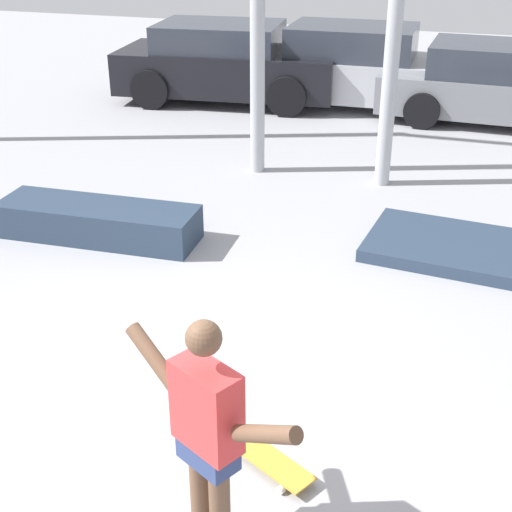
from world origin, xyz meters
TOP-DOWN VIEW (x-y plane):
  - ground_plane at (0.00, 0.00)m, footprint 36.00×36.00m
  - skateboarder at (0.75, -1.06)m, footprint 1.26×0.74m
  - skateboard at (0.89, -0.39)m, footprint 0.79×0.56m
  - grind_box at (-1.95, 2.56)m, footprint 2.31×0.75m
  - manual_pad at (2.18, 3.31)m, footprint 2.44×1.51m
  - parked_car_black at (-2.59, 8.83)m, footprint 4.21×2.26m
  - parked_car_silver at (-0.18, 9.18)m, footprint 4.08×1.92m
  - parked_car_grey at (2.45, 8.83)m, footprint 4.36×2.02m

SIDE VIEW (x-z plane):
  - ground_plane at x=0.00m, z-range 0.00..0.00m
  - skateboard at x=0.89m, z-range 0.03..0.10m
  - manual_pad at x=2.18m, z-range 0.00..0.14m
  - grind_box at x=-1.95m, z-range 0.00..0.39m
  - parked_car_grey at x=2.45m, z-range -0.02..1.28m
  - parked_car_silver at x=-0.18m, z-range -0.02..1.41m
  - parked_car_black at x=-2.59m, z-range -0.01..1.41m
  - skateboarder at x=0.75m, z-range 0.07..1.60m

